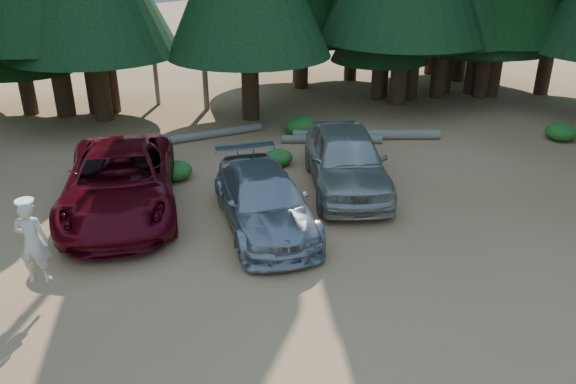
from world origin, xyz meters
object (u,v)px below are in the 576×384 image
(silver_minivan_right, at_px, (346,159))
(log_right, at_px, (366,135))
(red_pickup, at_px, (120,181))
(frisbee_player, at_px, (32,242))
(log_left, at_px, (208,134))
(silver_minivan_center, at_px, (264,200))
(log_mid, at_px, (332,139))

(silver_minivan_right, distance_m, log_right, 4.79)
(red_pickup, relative_size, frisbee_player, 3.50)
(red_pickup, height_order, log_left, red_pickup)
(silver_minivan_center, xyz_separation_m, silver_minivan_right, (3.04, 1.69, 0.18))
(log_left, relative_size, log_mid, 1.18)
(silver_minivan_right, xyz_separation_m, frisbee_player, (-8.42, -3.54, 0.47))
(frisbee_player, bearing_deg, log_left, -101.56)
(frisbee_player, relative_size, log_right, 0.33)
(log_left, height_order, log_mid, log_left)
(log_left, height_order, log_right, log_right)
(red_pickup, distance_m, silver_minivan_center, 4.13)
(silver_minivan_center, distance_m, silver_minivan_right, 3.49)
(silver_minivan_right, bearing_deg, log_left, 132.18)
(silver_minivan_right, distance_m, log_mid, 4.18)
(silver_minivan_center, bearing_deg, silver_minivan_right, 31.10)
(silver_minivan_right, distance_m, frisbee_player, 9.15)
(log_mid, bearing_deg, red_pickup, -137.23)
(silver_minivan_right, relative_size, log_mid, 1.46)
(red_pickup, relative_size, log_right, 1.14)
(log_mid, bearing_deg, frisbee_player, -123.81)
(frisbee_player, bearing_deg, silver_minivan_right, -139.88)
(red_pickup, distance_m, silver_minivan_right, 6.62)
(frisbee_player, height_order, log_mid, frisbee_player)
(frisbee_player, height_order, log_left, frisbee_player)
(log_left, xyz_separation_m, log_right, (5.76, -1.91, 0.02))
(silver_minivan_center, relative_size, log_left, 1.18)
(log_right, bearing_deg, log_left, 178.76)
(red_pickup, height_order, silver_minivan_right, silver_minivan_right)
(log_right, bearing_deg, red_pickup, -141.47)
(frisbee_player, bearing_deg, log_mid, -124.54)
(silver_minivan_right, bearing_deg, log_mid, 87.77)
(silver_minivan_center, height_order, silver_minivan_right, silver_minivan_right)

